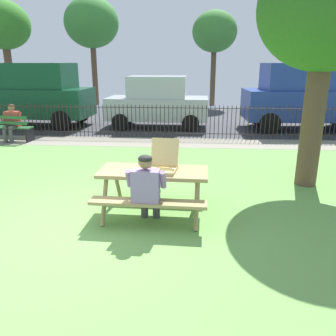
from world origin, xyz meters
TOP-DOWN VIEW (x-y plane):
  - ground at (0.00, 1.45)m, footprint 28.00×10.91m
  - cobblestone_walkway at (0.00, 6.21)m, footprint 28.00×1.40m
  - street_asphalt at (0.00, 10.81)m, footprint 28.00×7.81m
  - picnic_table_foreground at (1.16, 0.81)m, footprint 1.85×1.54m
  - pizza_box_open at (1.32, 0.82)m, footprint 0.53×0.61m
  - pizza_slice_on_table at (0.92, 0.91)m, footprint 0.16×0.25m
  - adult_at_table at (1.11, 0.31)m, footprint 0.62×0.60m
  - iron_fence_streetside at (-0.00, 6.91)m, footprint 22.85×0.03m
  - park_bench_left at (-4.26, 6.07)m, footprint 1.63×0.58m
  - person_on_park_bench at (-4.09, 6.09)m, footprint 0.61×0.59m
  - tree_midground_left at (4.22, 2.50)m, footprint 2.54×2.54m
  - parked_car_left at (-4.67, 8.88)m, footprint 4.80×2.29m
  - parked_car_center at (0.41, 8.88)m, footprint 3.94×1.90m
  - parked_car_right at (6.12, 8.88)m, footprint 4.78×2.24m
  - far_tree_left at (-9.33, 16.10)m, footprint 3.06×3.06m
  - far_tree_midleft at (-4.09, 16.10)m, footprint 3.08×3.08m
  - far_tree_center at (2.91, 16.10)m, footprint 2.51×2.51m

SIDE VIEW (x-z plane):
  - ground at x=0.00m, z-range -0.02..0.00m
  - street_asphalt at x=0.00m, z-range -0.01..0.00m
  - cobblestone_walkway at x=0.00m, z-range -0.01..0.00m
  - park_bench_left at x=-4.26m, z-range -0.01..0.84m
  - iron_fence_streetside at x=0.00m, z-range 0.01..1.13m
  - picnic_table_foreground at x=1.16m, z-range 0.20..0.99m
  - adult_at_table at x=1.11m, z-range 0.06..1.25m
  - person_on_park_bench at x=-4.09m, z-range 0.06..1.25m
  - pizza_slice_on_table at x=0.92m, z-range 0.77..0.79m
  - pizza_box_open at x=1.32m, z-range 0.62..1.11m
  - parked_car_center at x=0.41m, z-range 0.02..2.00m
  - parked_car_left at x=-4.67m, z-range 0.08..2.54m
  - parked_car_right at x=6.12m, z-range 0.08..2.54m
  - tree_midground_left at x=4.22m, z-range 1.08..5.66m
  - far_tree_center at x=2.91m, z-range 1.45..6.72m
  - far_tree_left at x=-9.33m, z-range 1.52..7.47m
  - far_tree_midleft at x=-4.09m, z-range 1.59..7.62m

